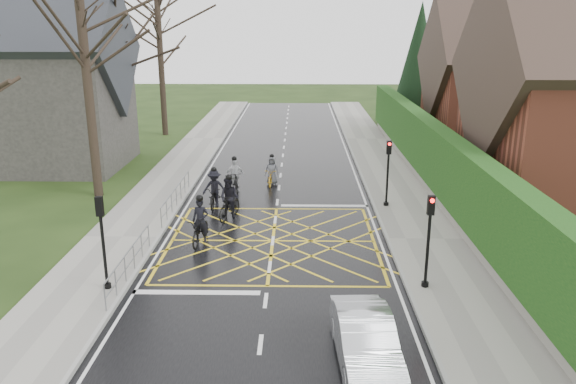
{
  "coord_description": "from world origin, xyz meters",
  "views": [
    {
      "loc": [
        0.98,
        -20.72,
        8.28
      ],
      "look_at": [
        0.56,
        2.44,
        1.3
      ],
      "focal_mm": 35.0,
      "sensor_mm": 36.0,
      "label": 1
    }
  ],
  "objects_px": {
    "car": "(365,341)",
    "cyclist_front": "(235,179)",
    "cyclist_back": "(229,202)",
    "cyclist_rear": "(201,227)",
    "cyclist_lead": "(272,174)",
    "cyclist_mid": "(214,192)"
  },
  "relations": [
    {
      "from": "cyclist_rear",
      "to": "cyclist_front",
      "type": "distance_m",
      "value": 7.07
    },
    {
      "from": "cyclist_mid",
      "to": "cyclist_front",
      "type": "relative_size",
      "value": 1.03
    },
    {
      "from": "cyclist_back",
      "to": "cyclist_front",
      "type": "bearing_deg",
      "value": 112.16
    },
    {
      "from": "cyclist_front",
      "to": "car",
      "type": "height_order",
      "value": "cyclist_front"
    },
    {
      "from": "cyclist_rear",
      "to": "cyclist_lead",
      "type": "height_order",
      "value": "cyclist_rear"
    },
    {
      "from": "cyclist_mid",
      "to": "cyclist_lead",
      "type": "bearing_deg",
      "value": 55.9
    },
    {
      "from": "cyclist_rear",
      "to": "cyclist_mid",
      "type": "relative_size",
      "value": 1.05
    },
    {
      "from": "cyclist_front",
      "to": "car",
      "type": "bearing_deg",
      "value": -88.71
    },
    {
      "from": "cyclist_rear",
      "to": "cyclist_lead",
      "type": "relative_size",
      "value": 1.16
    },
    {
      "from": "cyclist_rear",
      "to": "cyclist_mid",
      "type": "bearing_deg",
      "value": 97.68
    },
    {
      "from": "cyclist_back",
      "to": "car",
      "type": "bearing_deg",
      "value": -47.7
    },
    {
      "from": "car",
      "to": "cyclist_front",
      "type": "bearing_deg",
      "value": 104.71
    },
    {
      "from": "cyclist_lead",
      "to": "cyclist_front",
      "type": "bearing_deg",
      "value": -140.21
    },
    {
      "from": "cyclist_mid",
      "to": "cyclist_front",
      "type": "distance_m",
      "value": 2.56
    },
    {
      "from": "cyclist_back",
      "to": "cyclist_mid",
      "type": "height_order",
      "value": "cyclist_back"
    },
    {
      "from": "cyclist_rear",
      "to": "cyclist_front",
      "type": "relative_size",
      "value": 1.09
    },
    {
      "from": "cyclist_rear",
      "to": "car",
      "type": "height_order",
      "value": "cyclist_rear"
    },
    {
      "from": "cyclist_lead",
      "to": "car",
      "type": "xyz_separation_m",
      "value": [
        3.1,
        -16.38,
        0.07
      ]
    },
    {
      "from": "cyclist_rear",
      "to": "car",
      "type": "bearing_deg",
      "value": -49.46
    },
    {
      "from": "car",
      "to": "cyclist_back",
      "type": "bearing_deg",
      "value": 109.89
    },
    {
      "from": "cyclist_lead",
      "to": "car",
      "type": "bearing_deg",
      "value": -73.33
    },
    {
      "from": "cyclist_rear",
      "to": "cyclist_back",
      "type": "bearing_deg",
      "value": 80.91
    }
  ]
}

